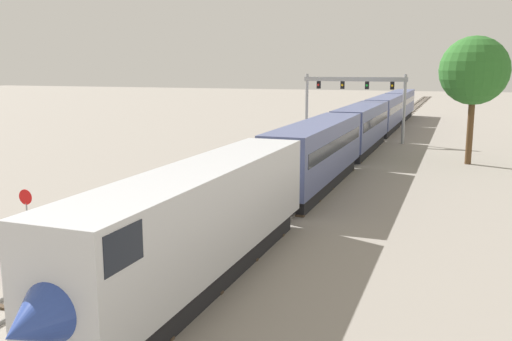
{
  "coord_description": "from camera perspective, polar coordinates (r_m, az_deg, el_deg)",
  "views": [
    {
      "loc": [
        11.54,
        -16.61,
        8.68
      ],
      "look_at": [
        1.0,
        12.0,
        3.0
      ],
      "focal_mm": 38.86,
      "sensor_mm": 36.0,
      "label": 1
    }
  ],
  "objects": [
    {
      "name": "signal_gantry",
      "position": [
        66.51,
        10.09,
        7.93
      ],
      "size": [
        12.1,
        0.49,
        7.94
      ],
      "color": "#999BA0",
      "rests_on": "ground"
    },
    {
      "name": "passenger_train",
      "position": [
        59.44,
        10.92,
        4.5
      ],
      "size": [
        3.04,
        96.37,
        4.8
      ],
      "color": "silver",
      "rests_on": "ground"
    },
    {
      "name": "track_main",
      "position": [
        77.68,
        13.08,
        3.92
      ],
      "size": [
        2.6,
        200.0,
        0.16
      ],
      "color": "slate",
      "rests_on": "ground"
    },
    {
      "name": "ground_plane",
      "position": [
        22.01,
        -13.72,
        -12.99
      ],
      "size": [
        400.0,
        400.0,
        0.0
      ],
      "primitive_type": "plane",
      "color": "gray"
    },
    {
      "name": "stop_sign",
      "position": [
        29.25,
        -22.55,
        -3.73
      ],
      "size": [
        0.76,
        0.08,
        2.88
      ],
      "color": "gray",
      "rests_on": "ground"
    },
    {
      "name": "trackside_tree_left",
      "position": [
        53.51,
        21.55,
        9.51
      ],
      "size": [
        6.08,
        6.08,
        11.46
      ],
      "color": "brown",
      "rests_on": "ground"
    },
    {
      "name": "track_near",
      "position": [
        59.21,
        5.29,
        2.15
      ],
      "size": [
        2.6,
        160.0,
        0.16
      ],
      "color": "slate",
      "rests_on": "ground"
    }
  ]
}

